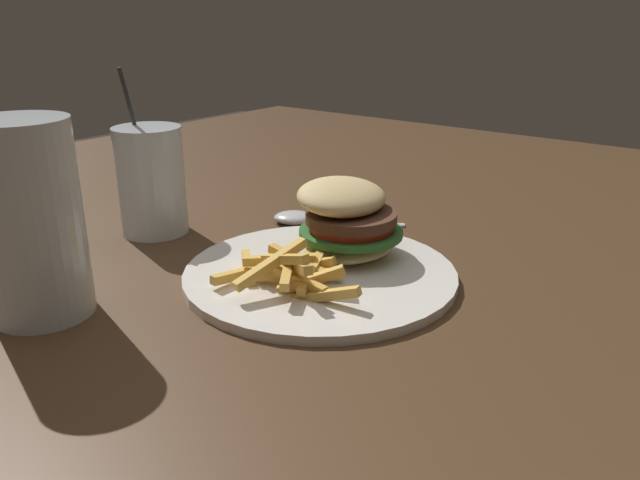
{
  "coord_description": "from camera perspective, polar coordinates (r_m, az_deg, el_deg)",
  "views": [
    {
      "loc": [
        -0.55,
        -0.54,
        0.98
      ],
      "look_at": [
        -0.07,
        -0.16,
        0.75
      ],
      "focal_mm": 35.0,
      "sensor_mm": 36.0,
      "label": 1
    }
  ],
  "objects": [
    {
      "name": "juice_glass",
      "position": [
        0.82,
        -15.14,
        4.88
      ],
      "size": [
        0.08,
        0.08,
        0.21
      ],
      "color": "silver",
      "rests_on": "dining_table"
    },
    {
      "name": "dining_table",
      "position": [
        0.85,
        -5.82,
        -3.82
      ],
      "size": [
        1.68,
        1.4,
        0.71
      ],
      "color": "#4C331E",
      "rests_on": "ground_plane"
    },
    {
      "name": "meal_plate_near",
      "position": [
        0.68,
        1.08,
        -0.7
      ],
      "size": [
        0.29,
        0.29,
        0.1
      ],
      "color": "white",
      "rests_on": "dining_table"
    },
    {
      "name": "spoon",
      "position": [
        0.84,
        -1.83,
        2.02
      ],
      "size": [
        0.12,
        0.16,
        0.02
      ],
      "rotation": [
        0.0,
        0.0,
        2.13
      ],
      "color": "silver",
      "rests_on": "dining_table"
    },
    {
      "name": "beer_glass",
      "position": [
        0.62,
        -24.94,
        1.39
      ],
      "size": [
        0.09,
        0.09,
        0.18
      ],
      "color": "silver",
      "rests_on": "dining_table"
    }
  ]
}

